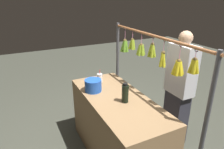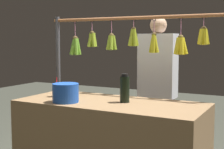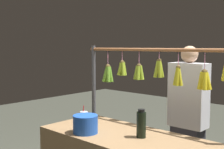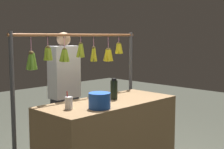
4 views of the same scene
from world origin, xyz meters
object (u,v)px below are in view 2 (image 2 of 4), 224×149
object	(u,v)px
vendor_person	(157,94)
blue_bucket	(66,93)
water_bottle	(125,89)
drink_cup	(57,90)

from	to	relation	value
vendor_person	blue_bucket	bearing A→B (deg)	69.90
vendor_person	water_bottle	bearing A→B (deg)	92.23
vendor_person	drink_cup	bearing A→B (deg)	55.01
blue_bucket	drink_cup	distance (m)	0.30
water_bottle	vendor_person	size ratio (longest dim) A/B	0.15
blue_bucket	drink_cup	size ratio (longest dim) A/B	1.21
blue_bucket	vendor_person	size ratio (longest dim) A/B	0.13
drink_cup	vendor_person	world-z (taller)	vendor_person
water_bottle	blue_bucket	size ratio (longest dim) A/B	1.10
water_bottle	drink_cup	distance (m)	0.66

